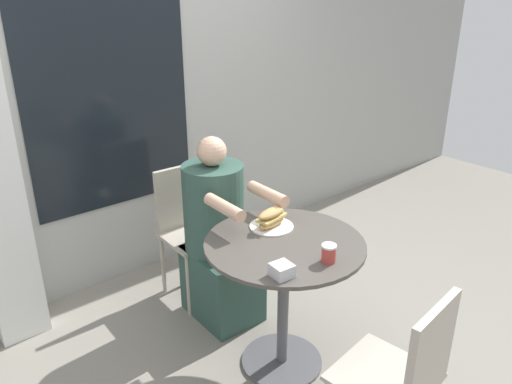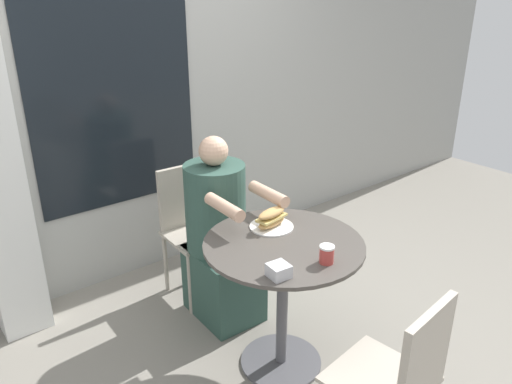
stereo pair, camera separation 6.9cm
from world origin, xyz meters
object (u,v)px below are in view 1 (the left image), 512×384
(empty_chair_across, at_px, (406,372))
(drink_cup, at_px, (329,253))
(seated_diner, at_px, (218,243))
(diner_chair, at_px, (187,220))
(cafe_table, at_px, (284,276))
(sandwich_on_plate, at_px, (272,220))

(empty_chair_across, height_order, drink_cup, empty_chair_across)
(empty_chair_across, bearing_deg, seated_diner, 79.68)
(diner_chair, distance_m, seated_diner, 0.35)
(cafe_table, relative_size, empty_chair_across, 0.94)
(seated_diner, height_order, drink_cup, seated_diner)
(seated_diner, distance_m, empty_chair_across, 1.39)
(cafe_table, height_order, seated_diner, seated_diner)
(seated_diner, bearing_deg, sandwich_on_plate, 97.41)
(seated_diner, xyz_separation_m, sandwich_on_plate, (0.04, -0.43, 0.30))
(diner_chair, height_order, empty_chair_across, same)
(sandwich_on_plate, distance_m, drink_cup, 0.44)
(seated_diner, bearing_deg, empty_chair_across, 88.37)
(cafe_table, xyz_separation_m, seated_diner, (0.02, 0.60, -0.06))
(sandwich_on_plate, height_order, drink_cup, sandwich_on_plate)
(cafe_table, distance_m, drink_cup, 0.36)
(cafe_table, relative_size, seated_diner, 0.70)
(diner_chair, bearing_deg, sandwich_on_plate, 94.62)
(seated_diner, distance_m, drink_cup, 0.92)
(seated_diner, bearing_deg, diner_chair, -88.85)
(diner_chair, relative_size, sandwich_on_plate, 3.70)
(empty_chair_across, relative_size, drink_cup, 9.94)
(cafe_table, xyz_separation_m, sandwich_on_plate, (0.06, 0.17, 0.24))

